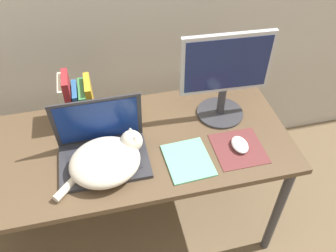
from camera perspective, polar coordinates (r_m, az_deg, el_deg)
name	(u,v)px	position (r m, az deg, el deg)	size (l,w,h in m)	color
desk	(125,155)	(1.63, -6.97, -4.71)	(1.48, 0.63, 0.71)	brown
laptop	(102,149)	(1.50, -10.49, -3.62)	(0.37, 0.25, 0.27)	#2D2D33
cat	(107,160)	(1.45, -9.73, -5.39)	(0.38, 0.31, 0.13)	beige
external_monitor	(225,75)	(1.58, 9.14, 8.12)	(0.40, 0.22, 0.43)	#333338
mousepad	(239,149)	(1.57, 11.24, -3.57)	(0.21, 0.22, 0.00)	brown
computer_mouse	(240,145)	(1.57, 11.44, -2.94)	(0.07, 0.10, 0.03)	silver
book_row	(78,102)	(1.65, -14.30, 3.68)	(0.14, 0.16, 0.26)	beige
notepad	(188,160)	(1.50, 3.24, -5.49)	(0.20, 0.23, 0.01)	#6BBC93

